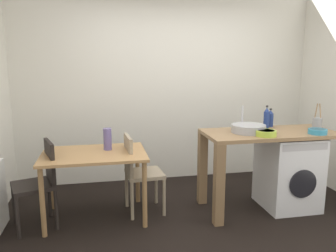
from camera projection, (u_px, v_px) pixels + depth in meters
The scene contains 16 objects.
ground_plane at pixel (201, 233), 3.38m from camera, with size 5.46×5.46×0.00m, color black.
wall_back at pixel (167, 87), 4.81m from camera, with size 4.60×0.10×2.70m, color silver.
dining_table at pixel (94, 161), 3.61m from camera, with size 1.10×0.76×0.74m.
chair_person_seat at pixel (40, 179), 3.45m from camera, with size 0.50×0.50×0.90m.
chair_opposite at pixel (138, 169), 3.77m from camera, with size 0.43×0.43×0.90m.
kitchen_counter at pixel (252, 146), 3.79m from camera, with size 1.50×0.68×0.92m.
washing_machine at pixel (288, 171), 3.94m from camera, with size 0.60×0.61×0.86m.
sink_basin at pixel (248, 129), 3.74m from camera, with size 0.38×0.38×0.09m, color #9EA0A5.
tap at pixel (242, 118), 3.90m from camera, with size 0.02×0.02×0.28m, color #B2B2B7.
bottle_tall_green at pixel (266, 118), 3.96m from camera, with size 0.07×0.07×0.28m.
bottle_squat_brown at pixel (270, 118), 4.08m from camera, with size 0.07×0.07×0.22m.
mixing_bowl at pixel (266, 133), 3.57m from camera, with size 0.22×0.22×0.06m.
utensil_crock at pixel (317, 123), 3.96m from camera, with size 0.11×0.11×0.30m.
colander at pixel (318, 131), 3.67m from camera, with size 0.20×0.20×0.06m.
vase at pixel (108, 139), 3.69m from camera, with size 0.09×0.09×0.24m, color slate.
scissors at pixel (270, 133), 3.69m from camera, with size 0.15×0.06×0.01m.
Camera 1 is at (-0.94, -2.99, 1.69)m, focal length 35.80 mm.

